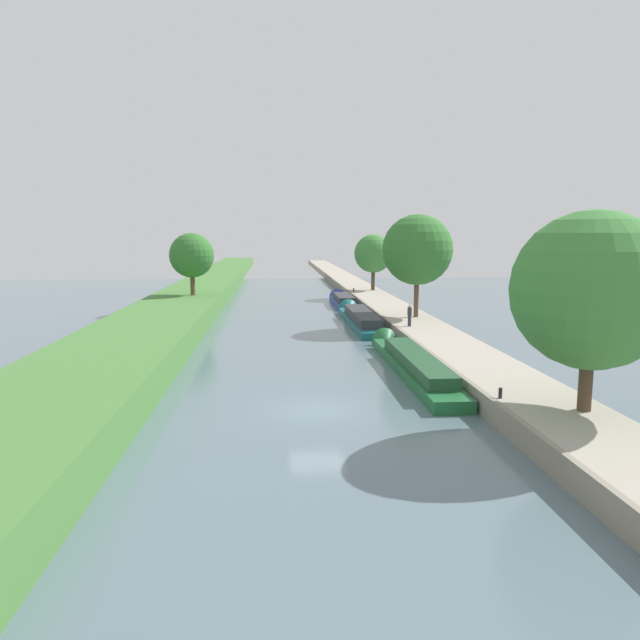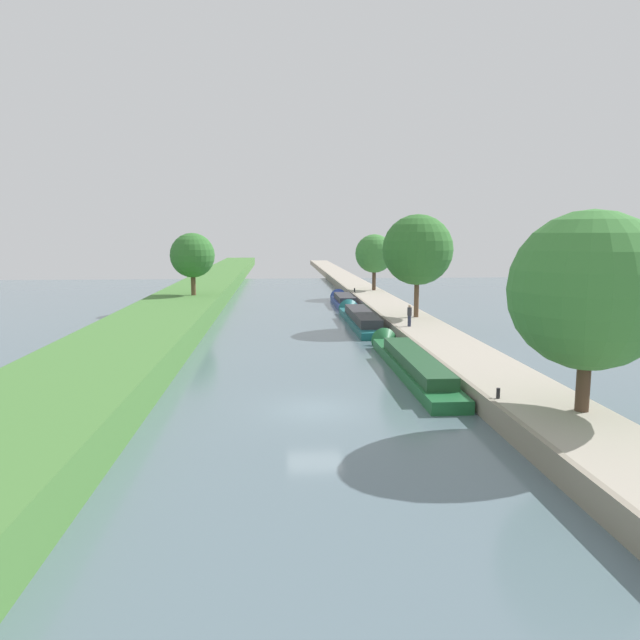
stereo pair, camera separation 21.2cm
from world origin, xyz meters
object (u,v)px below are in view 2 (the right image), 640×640
mooring_bollard_near (498,393)px  mooring_bollard_far (355,290)px  narrowboat_green (410,362)px  narrowboat_blue (343,300)px  narrowboat_teal (359,318)px  person_walking (409,315)px

mooring_bollard_near → mooring_bollard_far: same height
narrowboat_green → narrowboat_blue: (-0.21, 32.86, -0.04)m
narrowboat_green → mooring_bollard_far: (1.68, 37.36, 0.69)m
mooring_bollard_near → narrowboat_teal: bearing=94.2°
narrowboat_blue → person_walking: person_walking is taller
narrowboat_green → narrowboat_blue: 32.86m
person_walking → mooring_bollard_near: bearing=-91.8°
person_walking → narrowboat_teal: bearing=108.2°
narrowboat_blue → mooring_bollard_near: mooring_bollard_near is taller
narrowboat_green → mooring_bollard_near: bearing=-79.9°
narrowboat_blue → mooring_bollard_far: 4.93m
narrowboat_teal → mooring_bollard_near: size_ratio=37.26×
person_walking → mooring_bollard_far: 26.97m
narrowboat_teal → narrowboat_blue: bearing=89.4°
person_walking → mooring_bollard_near: person_walking is taller
narrowboat_green → narrowboat_blue: bearing=90.4°
narrowboat_teal → person_walking: person_walking is taller
narrowboat_blue → narrowboat_green: bearing=-89.6°
narrowboat_green → narrowboat_teal: narrowboat_teal is taller
mooring_bollard_far → narrowboat_teal: bearing=-96.2°
narrowboat_teal → mooring_bollard_far: mooring_bollard_far is taller
narrowboat_green → person_walking: person_walking is taller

